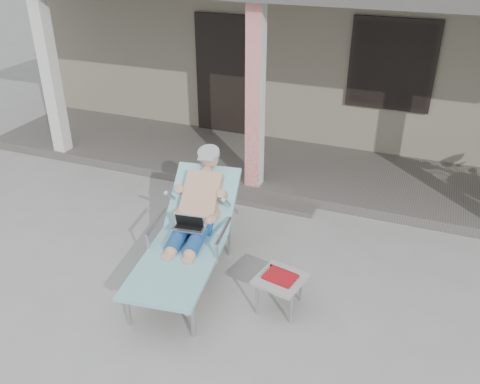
% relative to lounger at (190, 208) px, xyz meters
% --- Properties ---
extents(ground, '(60.00, 60.00, 0.00)m').
position_rel_lounger_xyz_m(ground, '(-0.00, -0.07, -0.83)').
color(ground, '#9E9E99').
rests_on(ground, ground).
extents(house, '(10.40, 5.40, 3.30)m').
position_rel_lounger_xyz_m(house, '(0.00, 6.43, 0.83)').
color(house, gray).
rests_on(house, ground).
extents(porch_deck, '(10.00, 2.00, 0.15)m').
position_rel_lounger_xyz_m(porch_deck, '(-0.00, 2.93, -0.76)').
color(porch_deck, '#605B56').
rests_on(porch_deck, ground).
extents(porch_step, '(2.00, 0.30, 0.07)m').
position_rel_lounger_xyz_m(porch_step, '(-0.00, 1.78, -0.80)').
color(porch_step, '#605B56').
rests_on(porch_step, ground).
extents(lounger, '(1.04, 2.14, 1.35)m').
position_rel_lounger_xyz_m(lounger, '(0.00, 0.00, 0.00)').
color(lounger, '#B7B7BC').
rests_on(lounger, ground).
extents(side_table, '(0.55, 0.55, 0.41)m').
position_rel_lounger_xyz_m(side_table, '(1.14, -0.25, -0.49)').
color(side_table, '#A5A5A1').
rests_on(side_table, ground).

